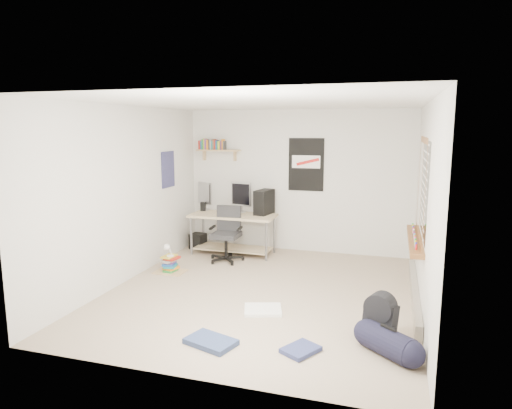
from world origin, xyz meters
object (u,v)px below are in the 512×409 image
(office_chair, at_px, (226,232))
(book_stack, at_px, (170,263))
(duffel_bag, at_px, (388,342))
(backpack, at_px, (380,323))
(desk, at_px, (233,233))

(office_chair, bearing_deg, book_stack, -131.90)
(duffel_bag, height_order, book_stack, duffel_bag)
(backpack, height_order, duffel_bag, same)
(desk, bearing_deg, office_chair, -89.36)
(backpack, distance_m, duffel_bag, 0.30)
(backpack, xyz_separation_m, book_stack, (-3.15, 1.45, -0.05))
(desk, distance_m, office_chair, 0.47)
(desk, height_order, duffel_bag, desk)
(office_chair, xyz_separation_m, duffel_bag, (2.63, -2.54, -0.35))
(duffel_bag, bearing_deg, book_stack, -168.74)
(desk, xyz_separation_m, office_chair, (0.04, -0.45, 0.12))
(desk, bearing_deg, duffel_bag, -52.66)
(office_chair, bearing_deg, desk, 90.32)
(office_chair, height_order, duffel_bag, office_chair)
(desk, height_order, backpack, desk)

